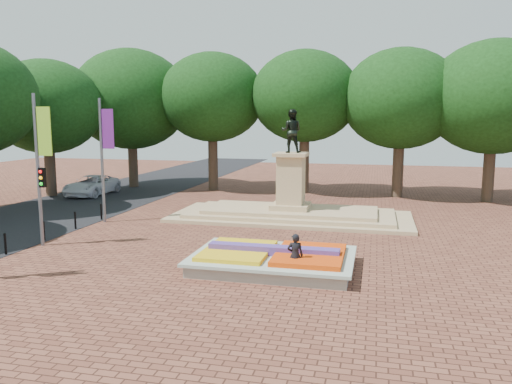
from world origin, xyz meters
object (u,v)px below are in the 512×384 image
at_px(flower_bed, 274,259).
at_px(van, 92,185).
at_px(monument, 291,204).
at_px(pedestrian, 295,255).

distance_m(flower_bed, van, 23.39).
relative_size(flower_bed, van, 1.16).
height_order(monument, pedestrian, monument).
distance_m(monument, van, 17.41).
height_order(flower_bed, monument, monument).
relative_size(monument, pedestrian, 8.49).
height_order(monument, van, monument).
xyz_separation_m(van, pedestrian, (18.55, -16.30, 0.07)).
bearing_deg(pedestrian, flower_bed, -49.72).
bearing_deg(monument, van, 161.75).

